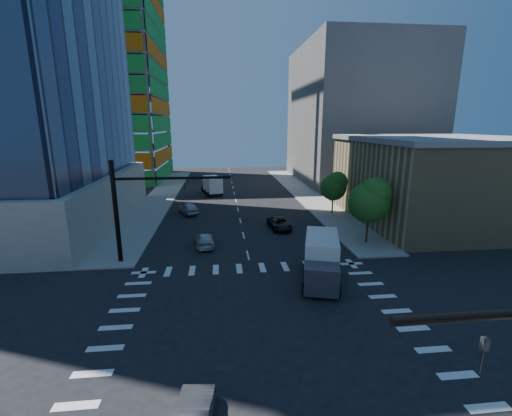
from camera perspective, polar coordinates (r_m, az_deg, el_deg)
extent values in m
plane|color=black|center=(22.05, 1.35, -19.38)|extent=(160.00, 160.00, 0.00)
cube|color=silver|center=(22.05, 1.35, -19.37)|extent=(20.00, 20.00, 0.01)
cube|color=gray|center=(61.36, 8.19, 2.38)|extent=(5.00, 60.00, 0.15)
cube|color=gray|center=(60.37, -15.50, 1.82)|extent=(5.00, 60.00, 0.15)
cube|color=green|center=(82.21, -15.85, 22.00)|extent=(0.12, 24.00, 49.00)
cube|color=#C3620B|center=(73.26, -28.14, 22.04)|extent=(24.00, 0.12, 49.00)
cube|color=tan|center=(49.25, 27.97, 3.93)|extent=(20.00, 22.00, 10.00)
cube|color=slate|center=(48.78, 28.68, 10.06)|extent=(20.50, 22.50, 0.60)
cube|color=#635D59|center=(79.01, 16.40, 14.65)|extent=(24.00, 30.00, 28.00)
imported|color=black|center=(10.91, 33.53, -19.71)|extent=(0.16, 0.20, 1.00)
cylinder|color=black|center=(32.02, -22.30, -0.65)|extent=(0.40, 0.40, 9.00)
cylinder|color=black|center=(30.42, -13.70, 4.86)|extent=(10.00, 0.24, 0.24)
imported|color=black|center=(30.48, -11.72, 2.88)|extent=(0.16, 0.20, 1.00)
cylinder|color=#382316|center=(37.18, 17.99, -3.76)|extent=(0.20, 0.20, 2.27)
sphere|color=#1D4412|center=(36.40, 18.35, 0.88)|extent=(4.16, 4.16, 4.16)
sphere|color=#387C29|center=(36.11, 19.23, 2.29)|extent=(3.25, 3.25, 3.25)
cylinder|color=#382316|center=(48.11, 12.61, 0.29)|extent=(0.20, 0.20, 1.92)
sphere|color=#1D4412|center=(47.58, 12.77, 3.35)|extent=(3.52, 3.52, 3.52)
sphere|color=#387C29|center=(47.29, 13.40, 4.27)|extent=(2.75, 2.75, 2.75)
imported|color=black|center=(40.58, 3.93, -2.57)|extent=(2.62, 4.91, 1.31)
imported|color=#B3B3B3|center=(35.30, -8.54, -5.27)|extent=(2.17, 4.51, 1.27)
imported|color=#A5A7AC|center=(48.18, -11.19, -0.02)|extent=(3.47, 4.99, 1.58)
cube|color=silver|center=(27.36, 10.89, -8.04)|extent=(3.89, 5.78, 2.75)
cube|color=#3C3D43|center=(27.62, 10.82, -9.36)|extent=(2.86, 2.50, 2.01)
cube|color=silver|center=(61.29, -7.45, 4.10)|extent=(3.57, 5.38, 2.56)
cube|color=#3C3D43|center=(61.40, -7.43, 3.51)|extent=(2.65, 2.30, 1.87)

